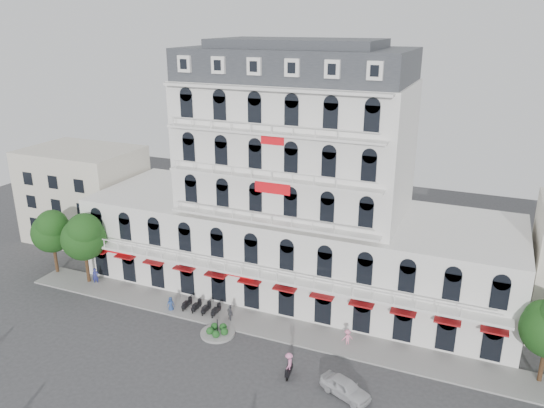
# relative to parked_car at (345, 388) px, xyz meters

# --- Properties ---
(ground) EXTENTS (120.00, 120.00, 0.00)m
(ground) POSITION_rel_parked_car_xyz_m (-10.10, -2.40, -0.71)
(ground) COLOR #38383A
(ground) RESTS_ON ground
(sidewalk) EXTENTS (53.00, 4.00, 0.16)m
(sidewalk) POSITION_rel_parked_car_xyz_m (-10.10, 6.60, -0.63)
(sidewalk) COLOR gray
(sidewalk) RESTS_ON ground
(main_building) EXTENTS (45.00, 15.00, 25.80)m
(main_building) POSITION_rel_parked_car_xyz_m (-10.10, 15.60, 9.25)
(main_building) COLOR silver
(main_building) RESTS_ON ground
(flank_building_west) EXTENTS (14.00, 10.00, 12.00)m
(flank_building_west) POSITION_rel_parked_car_xyz_m (-40.10, 17.60, 5.29)
(flank_building_west) COLOR beige
(flank_building_west) RESTS_ON ground
(traffic_island) EXTENTS (3.20, 3.20, 1.60)m
(traffic_island) POSITION_rel_parked_car_xyz_m (-13.10, 3.61, -0.46)
(traffic_island) COLOR gray
(traffic_island) RESTS_ON ground
(parked_scooter_row) EXTENTS (4.40, 1.80, 1.10)m
(parked_scooter_row) POSITION_rel_parked_car_xyz_m (-16.45, 6.40, -0.71)
(parked_scooter_row) COLOR black
(parked_scooter_row) RESTS_ON ground
(tree_west_outer) EXTENTS (4.50, 4.48, 7.76)m
(tree_west_outer) POSITION_rel_parked_car_xyz_m (-36.04, 7.58, 4.64)
(tree_west_outer) COLOR #382314
(tree_west_outer) RESTS_ON ground
(tree_west_inner) EXTENTS (4.76, 4.76, 8.25)m
(tree_west_inner) POSITION_rel_parked_car_xyz_m (-31.04, 7.08, 4.97)
(tree_west_inner) COLOR #382314
(tree_west_inner) RESTS_ON ground
(parked_car) EXTENTS (4.51, 3.18, 1.43)m
(parked_car) POSITION_rel_parked_car_xyz_m (0.00, 0.00, 0.00)
(parked_car) COLOR silver
(parked_car) RESTS_ON ground
(rider_center) EXTENTS (0.78, 1.70, 2.19)m
(rider_center) POSITION_rel_parked_car_xyz_m (-4.84, 0.47, 0.44)
(rider_center) COLOR black
(rider_center) RESTS_ON ground
(pedestrian_left) EXTENTS (0.88, 0.73, 1.53)m
(pedestrian_left) POSITION_rel_parked_car_xyz_m (-19.36, 5.46, 0.05)
(pedestrian_left) COLOR navy
(pedestrian_left) RESTS_ON ground
(pedestrian_mid) EXTENTS (1.10, 0.92, 1.76)m
(pedestrian_mid) POSITION_rel_parked_car_xyz_m (-13.02, 6.02, 0.17)
(pedestrian_mid) COLOR #4F4F56
(pedestrian_mid) RESTS_ON ground
(pedestrian_right) EXTENTS (1.16, 1.07, 1.57)m
(pedestrian_right) POSITION_rel_parked_car_xyz_m (-1.63, 6.57, 0.07)
(pedestrian_right) COLOR pink
(pedestrian_right) RESTS_ON ground
(pedestrian_far) EXTENTS (0.82, 0.73, 1.89)m
(pedestrian_far) POSITION_rel_parked_car_xyz_m (-30.10, 7.10, 0.23)
(pedestrian_far) COLOR navy
(pedestrian_far) RESTS_ON ground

